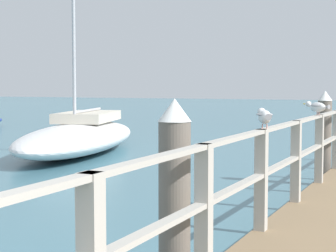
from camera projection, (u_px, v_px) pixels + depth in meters
pier_railing at (319, 141)px, 9.13m from camera, size 0.12×16.74×1.08m
dock_piling_near at (174, 208)px, 5.04m from camera, size 0.29×0.29×1.93m
dock_piling_far at (324, 138)px, 11.69m from camera, size 0.29×0.29×1.93m
seagull_foreground at (264, 116)px, 6.19m from camera, size 0.26×0.45×0.21m
seagull_background at (317, 107)px, 8.92m from camera, size 0.45×0.26×0.21m
boat_4 at (80, 135)px, 17.58m from camera, size 5.04×8.83×11.42m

